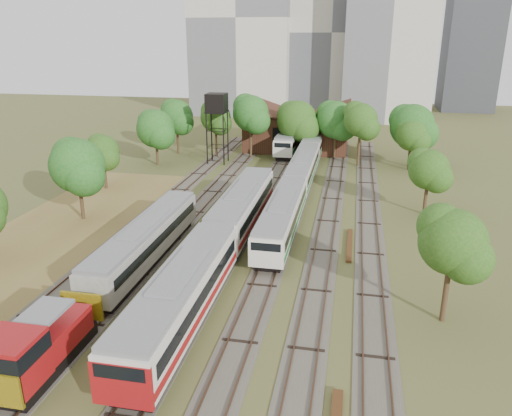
% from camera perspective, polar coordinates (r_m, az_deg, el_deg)
% --- Properties ---
extents(ground, '(240.00, 240.00, 0.00)m').
position_cam_1_polar(ground, '(29.22, -7.33, -18.00)').
color(ground, '#475123').
rests_on(ground, ground).
extents(dry_grass_patch, '(14.00, 60.00, 0.04)m').
position_cam_1_polar(dry_grass_patch, '(43.34, -27.18, -6.99)').
color(dry_grass_patch, brown).
rests_on(dry_grass_patch, ground).
extents(tracks, '(24.60, 80.00, 0.19)m').
position_cam_1_polar(tracks, '(50.84, 0.74, -0.99)').
color(tracks, '#4C473D').
rests_on(tracks, ground).
extents(railcar_red_set, '(3.10, 34.58, 3.84)m').
position_cam_1_polar(railcar_red_set, '(39.47, -4.36, -4.07)').
color(railcar_red_set, black).
rests_on(railcar_red_set, ground).
extents(railcar_green_set, '(2.76, 52.08, 3.41)m').
position_cam_1_polar(railcar_green_set, '(62.20, 5.35, 4.42)').
color(railcar_green_set, black).
rests_on(railcar_green_set, ground).
extents(railcar_rear, '(2.85, 16.08, 3.52)m').
position_cam_1_polar(railcar_rear, '(80.06, 3.87, 7.84)').
color(railcar_rear, black).
rests_on(railcar_rear, ground).
extents(shunter_locomotive, '(2.75, 8.10, 3.60)m').
position_cam_1_polar(shunter_locomotive, '(30.01, -23.96, -14.58)').
color(shunter_locomotive, black).
rests_on(shunter_locomotive, ground).
extents(old_grey_coach, '(2.71, 18.00, 3.35)m').
position_cam_1_polar(old_grey_coach, '(41.36, -12.46, -3.68)').
color(old_grey_coach, black).
rests_on(old_grey_coach, ground).
extents(water_tower, '(2.85, 2.85, 9.87)m').
position_cam_1_polar(water_tower, '(71.40, -4.53, 11.69)').
color(water_tower, black).
rests_on(water_tower, ground).
extents(rail_pile_far, '(0.45, 7.14, 0.23)m').
position_cam_1_polar(rail_pile_far, '(44.71, 10.64, -4.15)').
color(rail_pile_far, '#502F16').
rests_on(rail_pile_far, ground).
extents(maintenance_shed, '(16.45, 11.55, 7.58)m').
position_cam_1_polar(maintenance_shed, '(81.74, 4.78, 8.80)').
color(maintenance_shed, '#3C1D15').
rests_on(maintenance_shed, ground).
extents(tree_band_left, '(7.77, 57.24, 8.21)m').
position_cam_1_polar(tree_band_left, '(48.83, -23.00, 2.64)').
color(tree_band_left, '#382616').
rests_on(tree_band_left, ground).
extents(tree_band_far, '(40.23, 9.34, 9.30)m').
position_cam_1_polar(tree_band_far, '(73.91, 5.32, 9.99)').
color(tree_band_far, '#382616').
rests_on(tree_band_far, ground).
extents(tree_band_right, '(5.54, 43.55, 7.63)m').
position_cam_1_polar(tree_band_right, '(52.80, 18.80, 4.39)').
color(tree_band_right, '#382616').
rests_on(tree_band_right, ground).
extents(tower_left, '(22.00, 16.00, 42.00)m').
position_cam_1_polar(tower_left, '(119.82, -1.42, 20.84)').
color(tower_left, beige).
rests_on(tower_left, ground).
extents(tower_centre, '(20.00, 18.00, 36.00)m').
position_cam_1_polar(tower_centre, '(122.08, 8.89, 19.19)').
color(tower_centre, '#B5B0A4').
rests_on(tower_centre, ground).
extents(tower_right, '(18.00, 16.00, 48.00)m').
position_cam_1_polar(tower_right, '(114.27, 15.33, 21.80)').
color(tower_right, beige).
rests_on(tower_right, ground).
extents(tower_far_right, '(12.00, 12.00, 28.00)m').
position_cam_1_polar(tower_far_right, '(134.53, 23.33, 16.20)').
color(tower_far_right, '#38393E').
rests_on(tower_far_right, ground).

